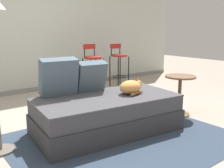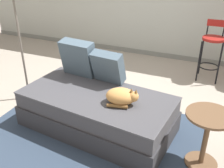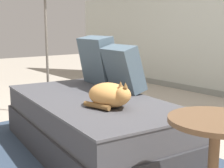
% 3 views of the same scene
% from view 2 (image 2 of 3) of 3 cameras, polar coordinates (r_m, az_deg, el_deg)
% --- Properties ---
extents(ground_plane, '(16.00, 16.00, 0.00)m').
position_cam_2_polar(ground_plane, '(3.51, -0.31, -5.72)').
color(ground_plane, '#A89E8E').
rests_on(ground_plane, ground).
extents(wall_baseboard_trim, '(8.00, 0.02, 0.09)m').
position_cam_2_polar(wall_baseboard_trim, '(5.37, 9.17, 6.53)').
color(wall_baseboard_trim, gray).
rests_on(wall_baseboard_trim, ground).
extents(area_rug, '(2.46, 1.98, 0.01)m').
position_cam_2_polar(area_rug, '(3.01, -5.79, -12.29)').
color(area_rug, '#334256').
rests_on(area_rug, ground).
extents(couch, '(1.84, 1.07, 0.45)m').
position_cam_2_polar(couch, '(3.09, -3.31, -5.88)').
color(couch, '#353539').
rests_on(couch, ground).
extents(throw_pillow_corner, '(0.47, 0.29, 0.47)m').
position_cam_2_polar(throw_pillow_corner, '(3.38, -7.33, 5.65)').
color(throw_pillow_corner, '#4C6070').
rests_on(throw_pillow_corner, couch).
extents(throw_pillow_middle, '(0.41, 0.29, 0.41)m').
position_cam_2_polar(throw_pillow_middle, '(3.16, -0.86, 3.71)').
color(throw_pillow_middle, '#4C6070').
rests_on(throw_pillow_middle, couch).
extents(cat, '(0.37, 0.30, 0.20)m').
position_cam_2_polar(cat, '(2.76, 2.18, -2.71)').
color(cat, tan).
rests_on(cat, couch).
extents(bar_stool_near_window, '(0.34, 0.34, 0.95)m').
position_cam_2_polar(bar_stool_near_window, '(4.45, 20.98, 7.62)').
color(bar_stool_near_window, black).
rests_on(bar_stool_near_window, ground).
extents(side_table, '(0.44, 0.44, 0.59)m').
position_cam_2_polar(side_table, '(2.65, 19.93, -9.92)').
color(side_table, brown).
rests_on(side_table, ground).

